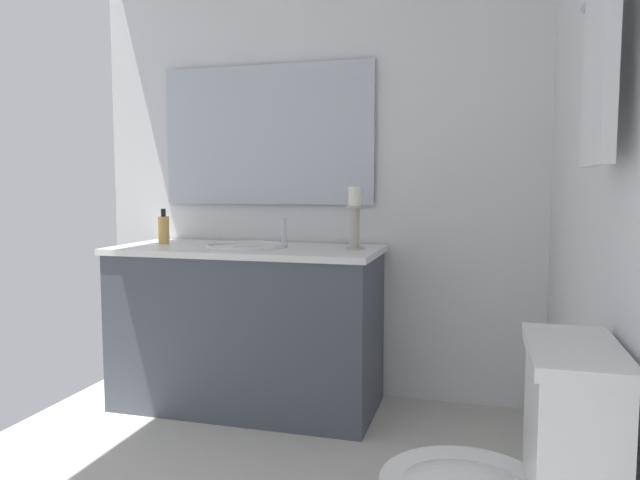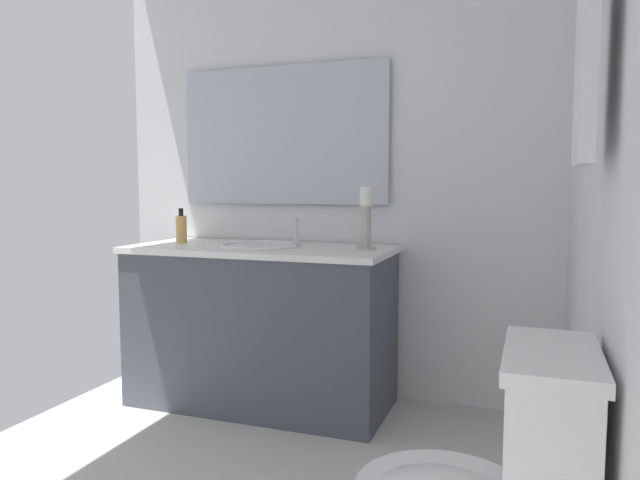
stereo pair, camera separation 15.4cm
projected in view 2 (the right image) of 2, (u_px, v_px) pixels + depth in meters
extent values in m
cube|color=white|center=(612.00, 129.00, 1.46)|extent=(2.60, 0.04, 2.45)
cube|color=white|center=(330.00, 159.00, 3.07)|extent=(0.04, 2.36, 2.45)
cube|color=#474C56|center=(261.00, 328.00, 2.93)|extent=(0.55, 1.26, 0.76)
cube|color=white|center=(260.00, 249.00, 2.89)|extent=(0.58, 1.29, 0.03)
sphere|color=black|center=(163.00, 308.00, 3.24)|extent=(0.02, 0.02, 0.02)
sphere|color=black|center=(140.00, 315.00, 3.05)|extent=(0.02, 0.02, 0.02)
ellipsoid|color=white|center=(260.00, 256.00, 2.90)|extent=(0.38, 0.30, 0.11)
torus|color=white|center=(260.00, 245.00, 2.89)|extent=(0.40, 0.40, 0.02)
cylinder|color=silver|center=(296.00, 233.00, 2.82)|extent=(0.02, 0.02, 0.14)
cube|color=silver|center=(282.00, 135.00, 3.10)|extent=(0.02, 1.15, 0.72)
cylinder|color=#B7B2A5|center=(366.00, 248.00, 2.74)|extent=(0.09, 0.09, 0.01)
cylinder|color=#B7B2A5|center=(367.00, 229.00, 2.73)|extent=(0.04, 0.04, 0.19)
cylinder|color=#B7B2A5|center=(367.00, 207.00, 2.72)|extent=(0.08, 0.08, 0.01)
cylinder|color=white|center=(367.00, 196.00, 2.72)|extent=(0.06, 0.06, 0.09)
cylinder|color=#E5B259|center=(181.00, 229.00, 3.06)|extent=(0.06, 0.06, 0.14)
cylinder|color=black|center=(181.00, 212.00, 3.06)|extent=(0.02, 0.02, 0.04)
cube|color=white|center=(549.00, 439.00, 1.23)|extent=(0.36, 0.17, 0.32)
cube|color=white|center=(552.00, 357.00, 1.21)|extent=(0.38, 0.19, 0.03)
cube|color=white|center=(586.00, 55.00, 1.28)|extent=(0.28, 0.03, 0.48)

